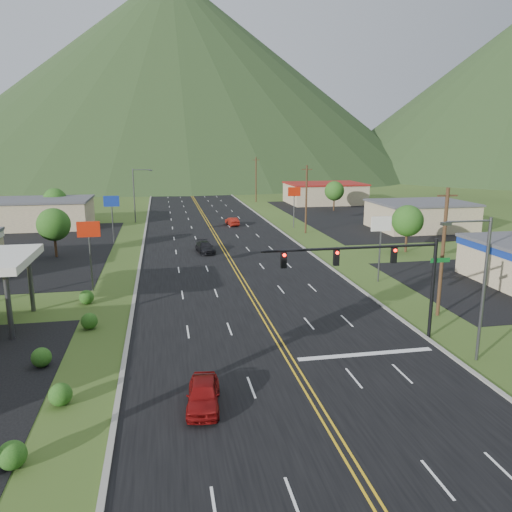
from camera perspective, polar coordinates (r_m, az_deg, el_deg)
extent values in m
plane|color=#2C4017|center=(22.02, 12.57, -24.61)|extent=(500.00, 500.00, 0.00)
cube|color=black|center=(22.02, 12.57, -24.61)|extent=(20.00, 460.00, 0.04)
cylinder|color=black|center=(36.21, 19.52, -3.56)|extent=(0.24, 0.24, 7.00)
cylinder|color=black|center=(32.88, 10.84, 0.91)|extent=(12.00, 0.18, 0.18)
cube|color=#0C591E|center=(35.92, 20.31, -0.45)|extent=(1.40, 0.06, 0.30)
cube|color=black|center=(34.20, 15.48, 0.10)|extent=(0.35, 0.28, 1.05)
sphere|color=#FF0C05|center=(33.97, 15.65, 0.61)|extent=(0.22, 0.22, 0.22)
cube|color=black|center=(32.66, 9.16, -0.18)|extent=(0.35, 0.28, 1.05)
sphere|color=#FF0C05|center=(32.41, 9.29, 0.35)|extent=(0.22, 0.22, 0.22)
cube|color=black|center=(31.66, 3.19, -0.45)|extent=(0.35, 0.28, 1.05)
sphere|color=#FF0C05|center=(31.41, 3.27, 0.10)|extent=(0.22, 0.22, 0.22)
cylinder|color=#59595E|center=(33.26, 24.57, -3.64)|extent=(0.20, 0.20, 9.00)
cylinder|color=#59595E|center=(31.57, 23.15, 3.67)|extent=(2.88, 0.12, 0.12)
cube|color=#59595E|center=(30.81, 20.90, 3.47)|extent=(0.60, 0.25, 0.18)
cylinder|color=#59595E|center=(86.46, -13.75, 6.70)|extent=(0.20, 0.20, 9.00)
cylinder|color=#59595E|center=(86.07, -12.94, 9.59)|extent=(2.88, 0.12, 0.12)
cube|color=#59595E|center=(86.03, -11.96, 9.56)|extent=(0.60, 0.25, 0.18)
cylinder|color=#59595E|center=(38.03, -26.42, -4.99)|extent=(0.36, 0.36, 5.00)
cylinder|color=#59595E|center=(43.60, -24.37, -2.62)|extent=(0.36, 0.36, 5.00)
cube|color=beige|center=(87.10, -24.32, 4.37)|extent=(18.00, 11.00, 4.20)
cube|color=#4C4C51|center=(86.84, -24.46, 5.84)|extent=(18.40, 11.40, 0.30)
cube|color=beige|center=(81.91, 18.27, 4.32)|extent=(14.00, 11.00, 4.00)
cube|color=#4C4C51|center=(81.64, 18.37, 5.81)|extent=(14.40, 11.40, 0.30)
cube|color=beige|center=(112.22, 7.83, 7.06)|extent=(16.00, 12.00, 4.20)
cube|color=maroon|center=(112.02, 7.87, 8.20)|extent=(16.40, 12.40, 0.30)
cylinder|color=#59595E|center=(47.60, -18.33, -0.88)|extent=(0.16, 0.16, 5.00)
cube|color=#B7200A|center=(46.98, -18.60, 2.92)|extent=(2.00, 0.18, 1.40)
cylinder|color=#59595E|center=(69.06, -16.04, 3.40)|extent=(0.16, 0.16, 5.00)
cube|color=navy|center=(68.63, -16.20, 6.04)|extent=(2.00, 0.18, 1.40)
cylinder|color=#59595E|center=(49.61, 13.92, -0.06)|extent=(0.16, 0.16, 5.00)
cube|color=white|center=(49.01, 14.13, 3.59)|extent=(2.00, 0.18, 1.40)
cylinder|color=#59595E|center=(79.33, 4.36, 5.04)|extent=(0.16, 0.16, 5.00)
cube|color=#B7200A|center=(78.96, 4.40, 7.34)|extent=(2.00, 0.18, 1.40)
cylinder|color=#382314|center=(63.29, -21.94, 1.21)|extent=(0.30, 0.30, 3.00)
sphere|color=#1E4E16|center=(62.88, -22.12, 3.35)|extent=(3.84, 3.84, 3.84)
cylinder|color=#382314|center=(90.41, -21.86, 4.48)|extent=(0.30, 0.30, 3.00)
sphere|color=#1E4E16|center=(90.12, -21.99, 5.98)|extent=(3.84, 3.84, 3.84)
cylinder|color=#382314|center=(64.26, 16.79, 1.77)|extent=(0.30, 0.30, 3.00)
sphere|color=#1E4E16|center=(63.86, 16.93, 3.88)|extent=(3.84, 3.84, 3.84)
cylinder|color=#382314|center=(100.36, 8.90, 6.00)|extent=(0.30, 0.30, 3.00)
sphere|color=#1E4E16|center=(100.11, 8.95, 7.36)|extent=(3.84, 3.84, 3.84)
cylinder|color=#382314|center=(40.69, 20.55, 0.30)|extent=(0.28, 0.28, 10.00)
cube|color=#382314|center=(40.03, 21.05, 6.46)|extent=(1.60, 0.12, 0.12)
cylinder|color=#382314|center=(74.38, 5.76, 6.43)|extent=(0.28, 0.28, 10.00)
cube|color=#382314|center=(74.02, 5.84, 9.82)|extent=(1.60, 0.12, 0.12)
cylinder|color=#382314|center=(113.16, 0.00, 8.70)|extent=(0.28, 0.28, 10.00)
cube|color=#382314|center=(112.92, 0.00, 10.92)|extent=(1.60, 0.12, 0.12)
cylinder|color=#382314|center=(152.56, -2.83, 9.77)|extent=(0.28, 0.28, 10.00)
cube|color=#382314|center=(152.39, -2.85, 11.42)|extent=(1.60, 0.12, 0.12)
cone|color=#1B3216|center=(237.81, -9.37, 19.79)|extent=(220.00, 220.00, 85.00)
imported|color=maroon|center=(26.55, -6.03, -15.51)|extent=(2.12, 4.27, 1.40)
imported|color=black|center=(61.48, -5.83, 0.96)|extent=(2.41, 4.65, 1.29)
imported|color=maroon|center=(81.34, -2.74, 3.94)|extent=(1.94, 4.10, 1.30)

